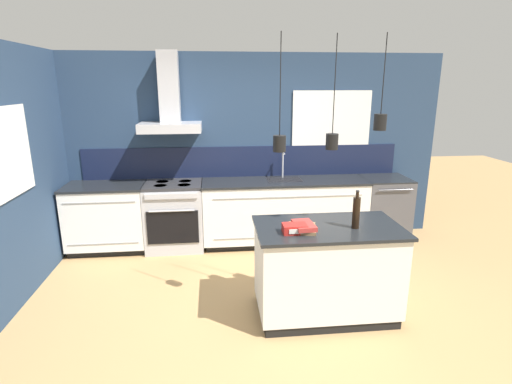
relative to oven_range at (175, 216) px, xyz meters
The scene contains 11 objects.
ground_plane 2.00m from the oven_range, 60.07° to the right, with size 16.00×16.00×0.00m, color tan.
wall_back 1.32m from the oven_range, 18.82° to the left, with size 5.60×2.31×2.60m.
wall_left 1.96m from the oven_range, 145.88° to the right, with size 0.08×3.80×2.60m.
counter_run_left 0.89m from the oven_range, behind, with size 1.03×0.64×0.91m.
counter_run_sink 1.51m from the oven_range, ahead, with size 2.27×0.64×1.30m.
oven_range is the anchor object (origin of this frame).
dishwasher 2.95m from the oven_range, ahead, with size 0.63×0.65×0.91m.
kitchen_island 2.43m from the oven_range, 48.88° to the right, with size 1.36×0.78×0.91m.
bottle_on_island 2.71m from the oven_range, 46.18° to the right, with size 0.07×0.07×0.36m.
book_stack 2.38m from the oven_range, 55.12° to the right, with size 0.30×0.32×0.07m.
red_supply_box 2.38m from the oven_range, 57.59° to the right, with size 0.21×0.15×0.08m.
Camera 1 is at (-0.42, -3.55, 2.20)m, focal length 28.00 mm.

